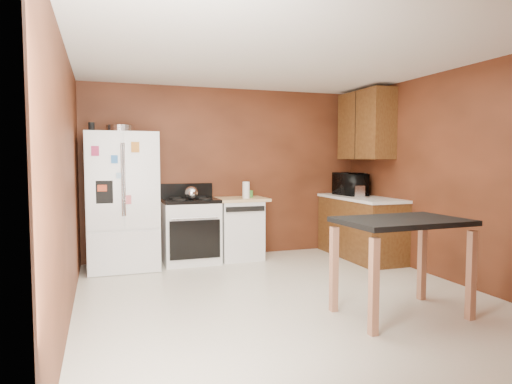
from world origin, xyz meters
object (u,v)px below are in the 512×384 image
microwave (350,185)px  toaster (358,191)px  island (402,234)px  dishwasher (239,228)px  roasting_pan (121,129)px  green_canister (250,194)px  kettle (191,193)px  pen_cup (91,127)px  refrigerator (122,201)px  paper_towel (246,190)px  gas_range (190,230)px

microwave → toaster: bearing=166.0°
island → dishwasher: bearing=104.3°
toaster → dishwasher: 1.83m
roasting_pan → green_canister: bearing=4.9°
kettle → toaster: 2.42m
pen_cup → refrigerator: (0.36, 0.06, -0.96)m
microwave → dishwasher: microwave is taller
roasting_pan → green_canister: size_ratio=3.51×
green_canister → island: size_ratio=0.09×
green_canister → paper_towel: bearing=-125.8°
paper_towel → green_canister: size_ratio=2.33×
kettle → dishwasher: bearing=13.5°
kettle → island: (1.45, -2.64, -0.23)m
green_canister → microwave: (1.54, -0.24, 0.11)m
toaster → gas_range: bearing=-171.3°
refrigerator → gas_range: bearing=3.8°
kettle → microwave: (2.45, -0.02, 0.06)m
roasting_pan → refrigerator: roasting_pan is taller
microwave → pen_cup: bearing=84.8°
pen_cup → island: pen_cup is taller
green_canister → gas_range: gas_range is taller
roasting_pan → refrigerator: 0.94m
green_canister → microwave: microwave is taller
paper_towel → refrigerator: bearing=179.6°
gas_range → island: (1.44, -2.79, 0.30)m
gas_range → dishwasher: gas_range is taller
toaster → roasting_pan: bearing=-166.8°
microwave → island: 2.83m
gas_range → island: 3.16m
kettle → toaster: kettle is taller
paper_towel → green_canister: paper_towel is taller
kettle → gas_range: size_ratio=0.16×
gas_range → kettle: bearing=-93.1°
refrigerator → dishwasher: 1.69m
kettle → refrigerator: 0.91m
refrigerator → island: 3.61m
roasting_pan → paper_towel: 1.90m
kettle → dishwasher: size_ratio=0.20×
paper_towel → microwave: size_ratio=0.43×
microwave → dishwasher: (-1.72, 0.19, -0.60)m
roasting_pan → island: 3.75m
roasting_pan → island: (2.35, -2.71, -1.09)m
toaster → microwave: 0.33m
paper_towel → dishwasher: paper_towel is taller
toaster → dishwasher: (-1.67, 0.51, -0.53)m
gas_range → dishwasher: 0.72m
roasting_pan → dishwasher: (1.63, 0.11, -1.39)m
gas_range → dishwasher: size_ratio=1.24×
green_canister → gas_range: 1.02m
roasting_pan → toaster: roasting_pan is taller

